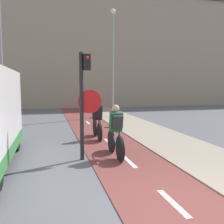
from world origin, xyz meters
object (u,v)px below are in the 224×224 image
at_px(cyclist_near, 116,133).
at_px(street_lamp_sidewalk, 113,52).
at_px(traffic_light_pole, 85,94).
at_px(street_lamp_far, 1,45).
at_px(cyclist_far, 97,122).

bearing_deg(cyclist_near, street_lamp_sidewalk, 76.09).
bearing_deg(traffic_light_pole, cyclist_near, 0.42).
relative_size(street_lamp_far, cyclist_far, 4.21).
bearing_deg(street_lamp_sidewalk, street_lamp_far, -169.52).
relative_size(traffic_light_pole, street_lamp_sidewalk, 0.43).
bearing_deg(cyclist_near, street_lamp_far, 118.31).
relative_size(street_lamp_far, street_lamp_sidewalk, 1.00).
relative_size(street_lamp_far, cyclist_near, 4.12).
height_order(street_lamp_sidewalk, cyclist_near, street_lamp_sidewalk).
xyz_separation_m(street_lamp_far, street_lamp_sidewalk, (6.68, 1.24, -0.01)).
bearing_deg(street_lamp_far, street_lamp_sidewalk, 10.48).
distance_m(street_lamp_far, street_lamp_sidewalk, 6.79).
bearing_deg(street_lamp_far, cyclist_near, -61.69).
xyz_separation_m(cyclist_near, cyclist_far, (-0.05, 2.63, -0.05)).
distance_m(traffic_light_pole, street_lamp_far, 9.15).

